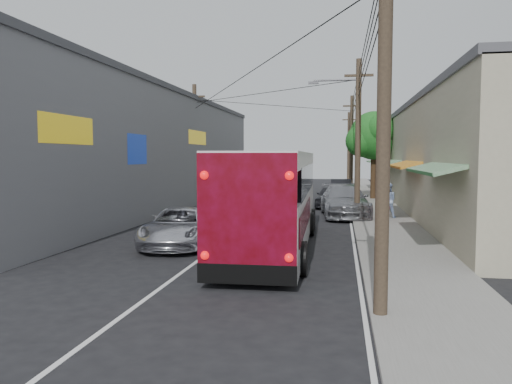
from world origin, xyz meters
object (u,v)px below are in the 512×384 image
at_px(parked_car_far, 341,189).
at_px(pedestrian_far, 388,200).
at_px(coach_bus, 274,199).
at_px(pedestrian_near, 384,201).
at_px(parked_suv, 344,201).
at_px(jeepney, 180,227).
at_px(parked_car_mid, 331,196).

height_order(parked_car_far, pedestrian_far, pedestrian_far).
bearing_deg(coach_bus, pedestrian_near, 57.63).
distance_m(coach_bus, parked_car_far, 21.67).
relative_size(coach_bus, pedestrian_far, 6.63).
xyz_separation_m(parked_suv, pedestrian_far, (2.19, -1.07, 0.16)).
height_order(jeepney, pedestrian_far, pedestrian_far).
height_order(jeepney, parked_suv, parked_suv).
height_order(coach_bus, jeepney, coach_bus).
distance_m(coach_bus, jeepney, 3.60).
bearing_deg(parked_suv, parked_car_far, 85.34).
distance_m(coach_bus, parked_car_mid, 14.66).
relative_size(parked_car_far, pedestrian_near, 2.40).
distance_m(parked_suv, pedestrian_near, 2.98).
height_order(jeepney, pedestrian_near, pedestrian_near).
bearing_deg(coach_bus, parked_car_mid, 81.69).
bearing_deg(parked_car_mid, parked_suv, -74.74).
height_order(coach_bus, parked_suv, coach_bus).
bearing_deg(pedestrian_far, pedestrian_near, 82.42).
distance_m(jeepney, pedestrian_near, 11.00).
relative_size(jeepney, parked_car_far, 1.11).
distance_m(parked_suv, pedestrian_far, 2.44).
height_order(parked_car_mid, pedestrian_far, pedestrian_far).
bearing_deg(coach_bus, parked_car_far, 82.27).
bearing_deg(parked_car_mid, coach_bus, -91.16).
distance_m(parked_suv, parked_car_mid, 4.86).
bearing_deg(parked_car_far, jeepney, -105.77).
height_order(coach_bus, parked_car_far, coach_bus).
distance_m(jeepney, pedestrian_far, 12.06).
distance_m(pedestrian_near, pedestrian_far, 1.24).
relative_size(parked_suv, parked_car_far, 1.31).
bearing_deg(parked_suv, pedestrian_near, -55.39).
height_order(parked_car_far, pedestrian_near, pedestrian_near).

